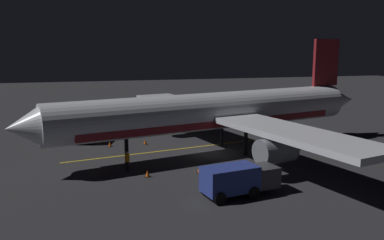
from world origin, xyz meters
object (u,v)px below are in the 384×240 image
Objects in this scene: ground_crew_worker at (127,161)px; traffic_cone_near_left at (199,170)px; catering_truck at (238,180)px; traffic_cone_far at (145,142)px; traffic_cone_under_wing at (147,174)px; airliner at (217,113)px; baggage_truck at (87,130)px; traffic_cone_near_right at (110,144)px.

ground_crew_worker reaches higher than traffic_cone_near_left.
traffic_cone_far is (17.39, 4.22, -0.93)m from catering_truck.
catering_truck is 8.27m from traffic_cone_under_wing.
baggage_truck is at bearing 55.18° from airliner.
traffic_cone_far is (-3.42, -6.13, -0.98)m from baggage_truck.
catering_truck is 10.88× the size of traffic_cone_far.
baggage_truck reaches higher than traffic_cone_near_right.
traffic_cone_near_right is (-3.54, -2.33, -0.98)m from baggage_truck.
traffic_cone_under_wing is at bearing 90.80° from traffic_cone_near_left.
baggage_truck is at bearing 60.79° from traffic_cone_far.
baggage_truck is 10.51× the size of traffic_cone_near_right.
traffic_cone_near_right is at bearing 63.02° from airliner.
baggage_truck reaches higher than ground_crew_worker.
traffic_cone_near_right is (9.27, 0.95, -0.64)m from ground_crew_worker.
ground_crew_worker is at bearing 71.67° from traffic_cone_near_left.
airliner is at bearing -124.82° from baggage_truck.
catering_truck is (-20.81, -10.35, -0.05)m from baggage_truck.
catering_truck reaches higher than traffic_cone_near_right.
baggage_truck is at bearing 17.64° from traffic_cone_under_wing.
ground_crew_worker is 2.56m from traffic_cone_under_wing.
catering_truck reaches higher than traffic_cone_far.
baggage_truck is at bearing 14.35° from ground_crew_worker.
airliner is 69.79× the size of traffic_cone_under_wing.
traffic_cone_near_left is at bearing -148.14° from baggage_truck.
ground_crew_worker reaches higher than traffic_cone_under_wing.
traffic_cone_near_left is at bearing -89.20° from traffic_cone_under_wing.
baggage_truck reaches higher than traffic_cone_under_wing.
traffic_cone_under_wing is 1.00× the size of traffic_cone_far.
catering_truck is (-12.03, 2.28, -2.93)m from airliner.
traffic_cone_under_wing is at bearing -144.53° from ground_crew_worker.
catering_truck is at bearing -138.53° from ground_crew_worker.
baggage_truck is 13.23m from ground_crew_worker.
ground_crew_worker reaches higher than traffic_cone_far.
ground_crew_worker is (-4.03, 9.35, -3.22)m from airliner.
airliner is 9.27m from traffic_cone_far.
airliner is 7.91m from traffic_cone_near_left.
airliner reaches higher than baggage_truck.
ground_crew_worker is 9.83m from traffic_cone_far.
ground_crew_worker is 3.16× the size of traffic_cone_near_left.
traffic_cone_far is at bearing 13.65° from catering_truck.
airliner reaches higher than traffic_cone_under_wing.
airliner is at bearing -66.71° from ground_crew_worker.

